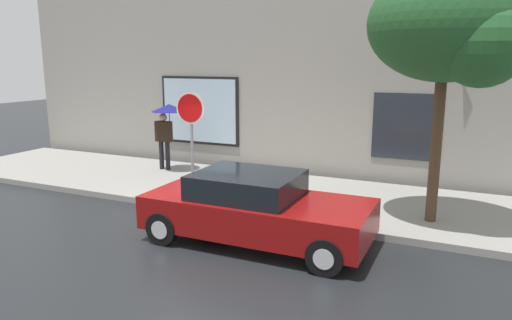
{
  "coord_description": "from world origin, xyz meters",
  "views": [
    {
      "loc": [
        4.92,
        -7.94,
        3.47
      ],
      "look_at": [
        0.46,
        1.8,
        1.2
      ],
      "focal_mm": 33.24,
      "sensor_mm": 36.0,
      "label": 1
    }
  ],
  "objects_px": {
    "parked_car": "(255,209)",
    "fire_hydrant": "(262,188)",
    "pedestrian_with_umbrella": "(167,117)",
    "stop_sign": "(191,124)",
    "street_tree": "(453,28)"
  },
  "relations": [
    {
      "from": "pedestrian_with_umbrella",
      "to": "stop_sign",
      "type": "bearing_deg",
      "value": -45.56
    },
    {
      "from": "pedestrian_with_umbrella",
      "to": "fire_hydrant",
      "type": "bearing_deg",
      "value": -26.77
    },
    {
      "from": "fire_hydrant",
      "to": "pedestrian_with_umbrella",
      "type": "xyz_separation_m",
      "value": [
        -4.03,
        2.03,
        1.25
      ]
    },
    {
      "from": "pedestrian_with_umbrella",
      "to": "stop_sign",
      "type": "relative_size",
      "value": 0.78
    },
    {
      "from": "pedestrian_with_umbrella",
      "to": "stop_sign",
      "type": "distance_m",
      "value": 3.38
    },
    {
      "from": "fire_hydrant",
      "to": "stop_sign",
      "type": "bearing_deg",
      "value": -167.49
    },
    {
      "from": "parked_car",
      "to": "fire_hydrant",
      "type": "distance_m",
      "value": 2.02
    },
    {
      "from": "fire_hydrant",
      "to": "pedestrian_with_umbrella",
      "type": "height_order",
      "value": "pedestrian_with_umbrella"
    },
    {
      "from": "parked_car",
      "to": "pedestrian_with_umbrella",
      "type": "relative_size",
      "value": 2.13
    },
    {
      "from": "parked_car",
      "to": "stop_sign",
      "type": "relative_size",
      "value": 1.66
    },
    {
      "from": "stop_sign",
      "to": "fire_hydrant",
      "type": "bearing_deg",
      "value": 12.51
    },
    {
      "from": "fire_hydrant",
      "to": "street_tree",
      "type": "xyz_separation_m",
      "value": [
        3.84,
        0.32,
        3.54
      ]
    },
    {
      "from": "parked_car",
      "to": "stop_sign",
      "type": "xyz_separation_m",
      "value": [
        -2.36,
        1.52,
        1.31
      ]
    },
    {
      "from": "pedestrian_with_umbrella",
      "to": "street_tree",
      "type": "distance_m",
      "value": 8.38
    },
    {
      "from": "street_tree",
      "to": "stop_sign",
      "type": "xyz_separation_m",
      "value": [
        -5.52,
        -0.69,
        -2.08
      ]
    }
  ]
}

